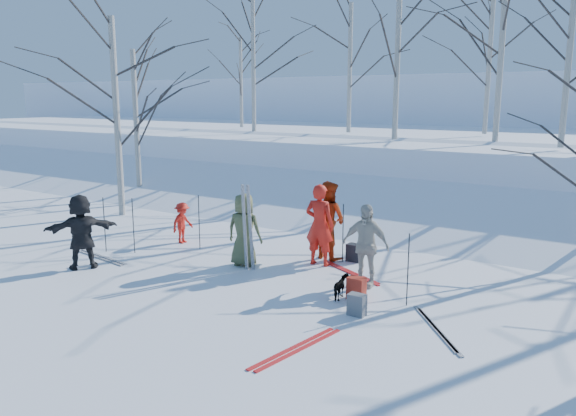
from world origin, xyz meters
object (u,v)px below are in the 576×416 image
Objects in this scene: skier_red_north at (319,225)px; skier_redor_behind at (328,220)px; skier_red_seated at (182,223)px; backpack_red at (356,288)px; skier_grey_west at (81,231)px; skier_olive_center at (244,230)px; skier_cream_east at (365,245)px; dog at (342,287)px; backpack_grey at (357,305)px; backpack_dark at (355,253)px.

skier_red_north is 0.60m from skier_redor_behind.
skier_red_seated is 5.74m from backpack_red.
skier_grey_west is 3.95× the size of backpack_red.
skier_red_seated is at bearing -28.72° from skier_olive_center.
skier_redor_behind is at bearing 130.85° from backpack_red.
backpack_red is at bearing -77.95° from skier_cream_east.
backpack_red is (1.81, -2.09, -0.70)m from skier_redor_behind.
dog is at bearing -105.14° from skier_red_seated.
skier_redor_behind reaches higher than backpack_grey.
skier_red_north reaches higher than backpack_dark.
skier_grey_west is at bearing -171.75° from backpack_grey.
skier_olive_center is at bearing 161.32° from skier_grey_west.
skier_red_north is 1.74× the size of skier_red_seated.
skier_grey_west is 6.34m from backpack_grey.
skier_redor_behind is 0.96m from backpack_dark.
skier_cream_east is at bearing -105.37° from dog.
skier_cream_east is (1.59, -1.31, -0.08)m from skier_redor_behind.
backpack_red is at bearing 132.14° from skier_red_north.
backpack_dark is (-0.93, 2.33, -0.02)m from dog.
dog is (5.63, 1.47, -0.61)m from skier_grey_west.
skier_redor_behind is 3.45× the size of dog.
skier_olive_center is 4.07× the size of backpack_dark.
skier_redor_behind is at bearing 166.41° from skier_grey_west.
skier_red_seated is at bearing -28.18° from dog.
skier_cream_east is (1.48, -0.72, -0.09)m from skier_red_north.
backpack_grey is (0.37, -0.70, -0.02)m from backpack_red.
skier_cream_east reaches higher than backpack_dark.
skier_cream_east reaches higher than backpack_grey.
backpack_dark is (-1.53, 2.89, 0.01)m from backpack_grey.
skier_red_north is at bearing 133.17° from backpack_grey.
skier_red_north is 5.20m from skier_grey_west.
backpack_red is at bearing 139.40° from skier_grey_west.
skier_grey_west is at bearing -160.77° from skier_cream_east.
skier_redor_behind reaches higher than backpack_dark.
skier_red_seated is 4.56m from backpack_dark.
skier_olive_center is 2.00m from skier_redor_behind.
dog is 2.51m from backpack_dark.
skier_cream_east reaches higher than backpack_red.
dog is at bearing -150.75° from backpack_red.
backpack_grey is 3.27m from backpack_dark.
skier_redor_behind is at bearing -142.71° from skier_olive_center.
skier_red_north is 3.48× the size of dog.
backpack_grey is (3.42, -1.23, -0.62)m from skier_olive_center.
backpack_dark is (0.53, 0.69, -0.72)m from skier_red_north.
backpack_grey is (2.06, -2.20, -0.73)m from skier_red_north.
skier_cream_east is at bearing 155.62° from skier_redor_behind.
skier_olive_center is 2.96m from dog.
skier_red_seated is 2.64× the size of backpack_dark.
skier_olive_center reaches higher than dog.
skier_olive_center is 0.98× the size of skier_cream_east.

